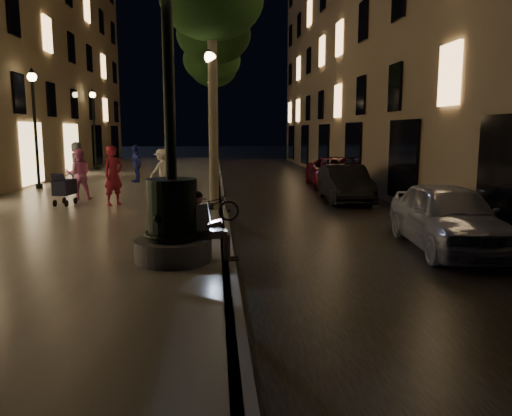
{
  "coord_description": "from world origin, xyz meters",
  "views": [
    {
      "loc": [
        -0.23,
        -6.96,
        2.55
      ],
      "look_at": [
        0.6,
        3.0,
        1.0
      ],
      "focal_mm": 35.0,
      "sensor_mm": 36.0,
      "label": 1
    }
  ],
  "objects": [
    {
      "name": "building_right",
      "position": [
        10.0,
        18.0,
        7.5
      ],
      "size": [
        8.0,
        36.0,
        15.0
      ],
      "primitive_type": "cube",
      "color": "#816C50",
      "rests_on": "ground"
    },
    {
      "name": "lamp_left_b",
      "position": [
        -7.4,
        14.0,
        3.24
      ],
      "size": [
        0.36,
        0.36,
        4.81
      ],
      "color": "black",
      "rests_on": "promenade"
    },
    {
      "name": "cobble_lane",
      "position": [
        3.0,
        15.0,
        0.01
      ],
      "size": [
        6.0,
        45.0,
        0.02
      ],
      "primitive_type": "cube",
      "color": "black",
      "rests_on": "ground"
    },
    {
      "name": "car_front",
      "position": [
        4.78,
        3.24,
        0.72
      ],
      "size": [
        2.11,
        4.38,
        1.44
      ],
      "primitive_type": "imported",
      "rotation": [
        0.0,
        0.0,
        -0.1
      ],
      "color": "#B8B9C1",
      "rests_on": "ground"
    },
    {
      "name": "car_second",
      "position": [
        4.45,
        10.56,
        0.66
      ],
      "size": [
        1.63,
        4.1,
        1.33
      ],
      "primitive_type": "imported",
      "rotation": [
        0.0,
        0.0,
        -0.06
      ],
      "color": "black",
      "rests_on": "ground"
    },
    {
      "name": "ground",
      "position": [
        0.0,
        15.0,
        0.0
      ],
      "size": [
        120.0,
        120.0,
        0.0
      ],
      "primitive_type": "plane",
      "color": "black",
      "rests_on": "ground"
    },
    {
      "name": "lamp_curb_a",
      "position": [
        -0.3,
        8.0,
        3.24
      ],
      "size": [
        0.36,
        0.36,
        4.81
      ],
      "color": "black",
      "rests_on": "promenade"
    },
    {
      "name": "tree_far",
      "position": [
        -0.22,
        26.0,
        6.43
      ],
      "size": [
        3.0,
        3.0,
        7.5
      ],
      "color": "#6B604C",
      "rests_on": "promenade"
    },
    {
      "name": "stroller",
      "position": [
        -4.98,
        9.17,
        0.77
      ],
      "size": [
        0.6,
        1.13,
        1.14
      ],
      "rotation": [
        0.0,
        0.0,
        -0.17
      ],
      "color": "black",
      "rests_on": "promenade"
    },
    {
      "name": "pedestrian_blue",
      "position": [
        -3.8,
        16.21,
        1.06
      ],
      "size": [
        0.84,
        1.08,
        1.71
      ],
      "primitive_type": "imported",
      "rotation": [
        0.0,
        0.0,
        5.2
      ],
      "color": "navy",
      "rests_on": "promenade"
    },
    {
      "name": "lamp_curb_c",
      "position": [
        -0.3,
        24.0,
        3.24
      ],
      "size": [
        0.36,
        0.36,
        4.81
      ],
      "color": "black",
      "rests_on": "promenade"
    },
    {
      "name": "lamp_left_c",
      "position": [
        -7.4,
        24.0,
        3.24
      ],
      "size": [
        0.36,
        0.36,
        4.81
      ],
      "color": "black",
      "rests_on": "promenade"
    },
    {
      "name": "pedestrian_white",
      "position": [
        -2.3,
        12.98,
        1.02
      ],
      "size": [
        1.21,
        1.14,
        1.64
      ],
      "primitive_type": "imported",
      "rotation": [
        0.0,
        0.0,
        3.82
      ],
      "color": "white",
      "rests_on": "promenade"
    },
    {
      "name": "curb_strip",
      "position": [
        0.0,
        15.0,
        0.1
      ],
      "size": [
        0.25,
        45.0,
        0.2
      ],
      "primitive_type": "cube",
      "color": "#59595B",
      "rests_on": "ground"
    },
    {
      "name": "car_third",
      "position": [
        5.2,
        15.04,
        0.68
      ],
      "size": [
        2.6,
        5.05,
        1.36
      ],
      "primitive_type": "imported",
      "rotation": [
        0.0,
        0.0,
        -0.07
      ],
      "color": "maroon",
      "rests_on": "ground"
    },
    {
      "name": "fountain_lamppost",
      "position": [
        -1.0,
        2.0,
        1.21
      ],
      "size": [
        1.4,
        1.4,
        5.21
      ],
      "color": "#59595B",
      "rests_on": "promenade"
    },
    {
      "name": "lamp_curb_b",
      "position": [
        -0.3,
        16.0,
        3.24
      ],
      "size": [
        0.36,
        0.36,
        4.81
      ],
      "color": "black",
      "rests_on": "promenade"
    },
    {
      "name": "promenade",
      "position": [
        -4.0,
        15.0,
        0.1
      ],
      "size": [
        8.0,
        45.0,
        0.2
      ],
      "primitive_type": "cube",
      "color": "#605B55",
      "rests_on": "ground"
    },
    {
      "name": "pedestrian_dark",
      "position": [
        -6.56,
        16.74,
        1.12
      ],
      "size": [
        0.59,
        0.9,
        1.84
      ],
      "primitive_type": "imported",
      "rotation": [
        0.0,
        0.0,
        1.56
      ],
      "color": "#303034",
      "rests_on": "promenade"
    },
    {
      "name": "seated_man_laptop",
      "position": [
        -0.39,
        2.0,
        0.88
      ],
      "size": [
        0.9,
        0.31,
        1.28
      ],
      "color": "gray",
      "rests_on": "promenade"
    },
    {
      "name": "tree_second",
      "position": [
        -0.2,
        14.0,
        6.33
      ],
      "size": [
        3.0,
        3.0,
        7.4
      ],
      "color": "#6B604C",
      "rests_on": "promenade"
    },
    {
      "name": "pedestrian_red",
      "position": [
        -3.42,
        9.1,
        1.15
      ],
      "size": [
        0.8,
        0.81,
        1.89
      ],
      "primitive_type": "imported",
      "rotation": [
        0.0,
        0.0,
        0.82
      ],
      "color": "#AE2238",
      "rests_on": "promenade"
    },
    {
      "name": "bicycle",
      "position": [
        -0.4,
        5.94,
        0.62
      ],
      "size": [
        1.61,
        0.6,
        0.84
      ],
      "primitive_type": "imported",
      "rotation": [
        0.0,
        0.0,
        1.6
      ],
      "color": "black",
      "rests_on": "promenade"
    },
    {
      "name": "pedestrian_pink",
      "position": [
        -4.84,
        10.41,
        1.08
      ],
      "size": [
        0.99,
        0.86,
        1.75
      ],
      "primitive_type": "imported",
      "rotation": [
        0.0,
        0.0,
        3.41
      ],
      "color": "pink",
      "rests_on": "promenade"
    },
    {
      "name": "tree_third",
      "position": [
        -0.3,
        20.0,
        6.14
      ],
      "size": [
        3.0,
        3.0,
        7.2
      ],
      "color": "#6B604C",
      "rests_on": "promenade"
    },
    {
      "name": "lamp_curb_d",
      "position": [
        -0.3,
        32.0,
        3.24
      ],
      "size": [
        0.36,
        0.36,
        4.81
      ],
      "color": "black",
      "rests_on": "promenade"
    }
  ]
}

